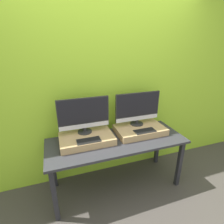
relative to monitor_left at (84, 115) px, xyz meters
The scene contains 9 objects.
ground_plane 1.20m from the monitor_left, 54.41° to the right, with size 12.00×12.00×0.00m, color #423D38.
wall_back 0.50m from the monitor_left, 30.78° to the left, with size 8.00×0.04×2.60m.
workbench 0.56m from the monitor_left, 26.50° to the right, with size 1.70×0.64×0.71m.
wooden_riser_left 0.30m from the monitor_left, 90.00° to the right, with size 0.64×0.40×0.08m.
monitor_left is the anchor object (origin of this frame).
keyboard_left 0.32m from the monitor_left, 90.00° to the right, with size 0.27×0.12×0.01m.
wooden_riser_right 0.77m from the monitor_left, ahead, with size 0.64×0.40×0.08m.
monitor_right 0.72m from the monitor_left, ahead, with size 0.62×0.18×0.44m.
keyboard_right 0.79m from the monitor_left, 17.60° to the right, with size 0.27×0.12×0.01m.
Camera 1 is at (-0.67, -1.44, 1.83)m, focal length 28.00 mm.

